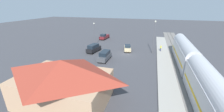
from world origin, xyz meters
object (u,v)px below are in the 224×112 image
passenger_train (194,67)px  light_pole_near_platform (154,34)px  suv_charcoal (105,56)px  station_building (63,81)px  pickup_maroon (104,36)px  pedestrian_on_platform (161,48)px  sedan_tan (128,48)px  suv_black (94,48)px  light_pole_lot_center (94,31)px

passenger_train → light_pole_near_platform: size_ratio=3.91×
suv_charcoal → passenger_train: bearing=163.7°
station_building → pickup_maroon: station_building is taller
pedestrian_on_platform → pickup_maroon: 22.93m
sedan_tan → suv_black: bearing=22.8°
sedan_tan → pickup_maroon: bearing=-46.7°
pedestrian_on_platform → station_building: bearing=62.8°
sedan_tan → station_building: bearing=80.2°
suv_charcoal → pickup_maroon: (7.31, -20.72, -0.12)m
passenger_train → light_pole_near_platform: bearing=-62.9°
passenger_train → suv_black: 24.97m
light_pole_near_platform → light_pole_lot_center: (18.39, -3.65, -0.84)m
suv_black → light_pole_near_platform: size_ratio=0.59×
pedestrian_on_platform → suv_black: (18.10, 5.20, -0.13)m
suv_charcoal → station_building: bearing=88.9°
passenger_train → suv_charcoal: (17.70, -5.18, -1.71)m
suv_charcoal → sedan_tan: (-3.94, -8.80, -0.27)m
passenger_train → light_pole_near_platform: light_pole_near_platform is taller
suv_black → sedan_tan: 9.73m
light_pole_lot_center → sedan_tan: bearing=165.5°
station_building → light_pole_lot_center: size_ratio=1.72×
suv_charcoal → light_pole_lot_center: size_ratio=0.68×
pedestrian_on_platform → suv_black: bearing=16.0°
light_pole_lot_center → suv_charcoal: bearing=122.5°
suv_black → passenger_train: bearing=155.8°
light_pole_lot_center → light_pole_near_platform: bearing=168.8°
light_pole_lot_center → pedestrian_on_platform: bearing=175.8°
suv_black → suv_charcoal: bearing=135.0°
passenger_train → suv_charcoal: passenger_train is taller
passenger_train → station_building: (18.00, 10.60, 0.31)m
pedestrian_on_platform → sedan_tan: 9.25m
passenger_train → pickup_maroon: 36.06m
pedestrian_on_platform → suv_charcoal: 16.59m
suv_black → pickup_maroon: suv_black is taller
suv_charcoal → light_pole_lot_center: bearing=-57.5°
passenger_train → station_building: size_ratio=2.77×
pedestrian_on_platform → suv_charcoal: suv_charcoal is taller
suv_charcoal → light_pole_lot_center: (7.48, -11.75, 3.46)m
pedestrian_on_platform → light_pole_near_platform: 5.15m
passenger_train → light_pole_lot_center: light_pole_lot_center is taller
light_pole_lot_center → station_building: bearing=104.6°
light_pole_near_platform → station_building: bearing=64.9°
suv_black → light_pole_lot_center: size_ratio=0.71×
pedestrian_on_platform → light_pole_near_platform: bearing=44.5°
passenger_train → pickup_maroon: size_ratio=6.17×
light_pole_lot_center → suv_black: bearing=110.1°
passenger_train → suv_charcoal: 18.53m
station_building → light_pole_near_platform: size_ratio=1.41×
pickup_maroon → sedan_tan: bearing=133.3°
station_building → pickup_maroon: (7.02, -36.50, -2.14)m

